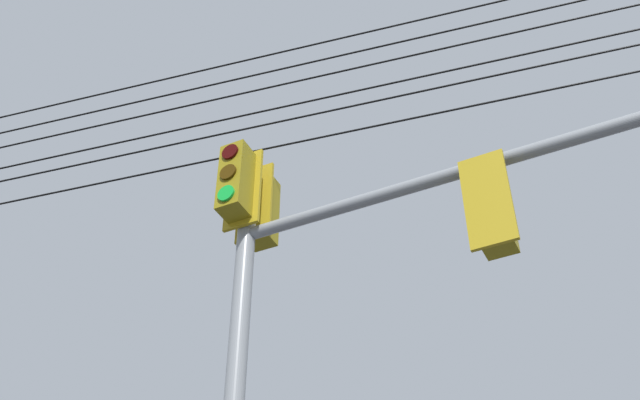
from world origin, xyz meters
TOP-DOWN VIEW (x-y plane):
  - signal_mast_assembly at (0.60, -0.70)m, footprint 2.26×4.98m
  - overhead_wire_span at (-0.44, 1.36)m, footprint 17.20×29.62m

SIDE VIEW (x-z plane):
  - signal_mast_assembly at x=0.60m, z-range 1.55..9.01m
  - overhead_wire_span at x=-0.44m, z-range 7.28..9.62m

